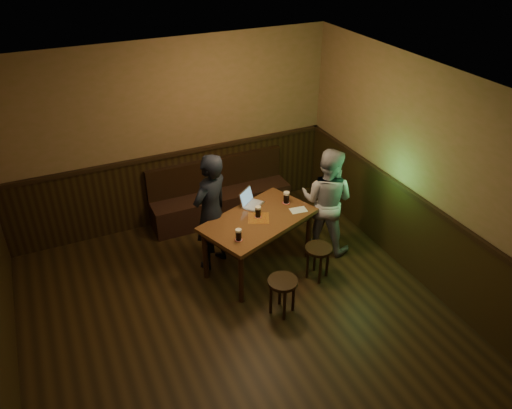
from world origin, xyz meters
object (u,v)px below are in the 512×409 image
Objects in this scene: stool_right at (318,253)px; pint_right at (286,197)px; bench at (220,199)px; pub_table at (258,225)px; person_suit at (211,212)px; stool_left at (283,287)px; pint_mid at (258,212)px; pint_left at (239,235)px; person_grey at (327,201)px; laptop at (250,201)px.

pint_right is (-0.11, 0.73, 0.49)m from stool_right.
bench is at bearing 107.51° from stool_right.
person_suit reaches higher than pub_table.
pint_mid reaches higher than stool_left.
person_grey reaches higher than pint_left.
laptop reaches higher than pint_mid.
person_grey is (0.44, 0.56, 0.39)m from stool_right.
stool_right is 0.81m from person_grey.
pint_right is (0.51, -1.23, 0.56)m from bench.
pub_table is at bearing -90.00° from bench.
pint_left is at bearing 70.36° from person_suit.
person_grey reaches higher than stool_left.
pint_left is at bearing 63.16° from person_grey.
stool_left is 1.27× the size of laptop.
person_grey is (1.59, -0.31, -0.05)m from person_suit.
person_grey is (1.06, -1.40, 0.47)m from bench.
stool_right is 0.88m from pint_right.
laptop is (0.04, 0.35, 0.16)m from pub_table.
pint_right reaches higher than stool_left.
pint_right is at bearing 60.88° from stool_left.
person_suit is (-1.05, 0.14, -0.04)m from pint_right.
stool_left is 1.56m from person_grey.
pint_mid is (0.13, 0.97, 0.47)m from stool_left.
bench reaches higher than pub_table.
laptop is (0.04, -1.07, 0.53)m from bench.
person_suit reaches higher than stool_right.
pub_table is at bearing 82.88° from stool_left.
person_grey is (1.17, 0.96, 0.39)m from stool_left.
pint_left is at bearing 169.55° from stool_right.
stool_left is 0.84m from stool_right.
stool_right is 0.96m from pint_mid.
person_grey is (1.48, 0.36, -0.09)m from pint_left.
stool_right is 0.29× the size of person_suit.
stool_left is (-0.12, -0.93, -0.29)m from pub_table.
laptop reaches higher than stool_left.
bench is at bearing 87.17° from stool_left.
stool_right is at bearing -10.45° from pint_left.
pint_left is (-0.31, 0.59, 0.47)m from stool_left.
stool_left is at bearing -119.12° from pint_right.
pint_mid is (0.01, 0.04, 0.18)m from pub_table.
stool_right is 1.15m from laptop.
pub_table is at bearing 50.70° from person_grey.
pint_mid is 0.92× the size of pint_right.
pint_left is 1.53m from person_grey.
laptop is 1.07m from person_grey.
person_suit is (-0.42, 1.27, 0.44)m from stool_left.
pub_table reaches higher than stool_right.
pint_right is at bearing 98.29° from stool_right.
pub_table is 0.65m from person_suit.
bench is 4.56× the size of stool_right.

